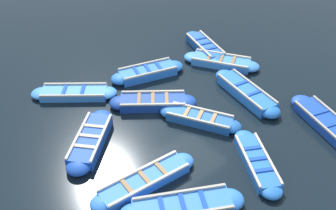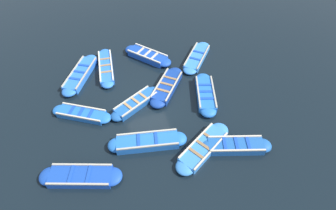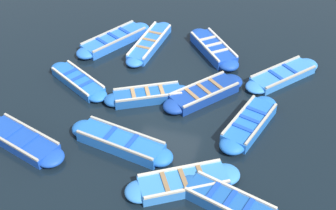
# 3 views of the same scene
# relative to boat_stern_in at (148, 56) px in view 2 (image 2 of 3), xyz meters

# --- Properties ---
(ground_plane) EXTENTS (120.00, 120.00, 0.00)m
(ground_plane) POSITION_rel_boat_stern_in_xyz_m (0.98, 3.90, -0.20)
(ground_plane) COLOR black
(boat_stern_in) EXTENTS (2.87, 3.14, 0.46)m
(boat_stern_in) POSITION_rel_boat_stern_in_xyz_m (0.00, 0.00, 0.00)
(boat_stern_in) COLOR #1947B7
(boat_stern_in) RESTS_ON ground
(boat_outer_left) EXTENTS (3.83, 1.48, 0.46)m
(boat_outer_left) POSITION_rel_boat_stern_in_xyz_m (1.66, 6.46, 0.00)
(boat_outer_left) COLOR blue
(boat_outer_left) RESTS_ON ground
(boat_centre) EXTENTS (1.79, 3.50, 0.45)m
(boat_centre) POSITION_rel_boat_stern_in_xyz_m (-2.21, 4.32, -0.01)
(boat_centre) COLOR blue
(boat_centre) RESTS_ON ground
(boat_end_of_row) EXTENTS (2.93, 3.29, 0.36)m
(boat_end_of_row) POSITION_rel_boat_stern_in_xyz_m (-3.00, 1.04, -0.05)
(boat_end_of_row) COLOR #3884E0
(boat_end_of_row) RESTS_ON ground
(boat_drifting) EXTENTS (3.50, 2.60, 0.39)m
(boat_drifting) POSITION_rel_boat_stern_in_xyz_m (-0.75, 7.51, -0.03)
(boat_drifting) COLOR #3884E0
(boat_drifting) RESTS_ON ground
(boat_far_corner) EXTENTS (2.88, 3.27, 0.44)m
(boat_far_corner) POSITION_rel_boat_stern_in_xyz_m (-0.33, 3.11, -0.01)
(boat_far_corner) COLOR navy
(boat_far_corner) RESTS_ON ground
(boat_tucked) EXTENTS (3.18, 2.16, 0.41)m
(boat_tucked) POSITION_rel_boat_stern_in_xyz_m (1.63, 3.82, -0.02)
(boat_tucked) COLOR #1E59AD
(boat_tucked) RESTS_ON ground
(boat_outer_right) EXTENTS (3.16, 2.25, 0.36)m
(boat_outer_right) POSITION_rel_boat_stern_in_xyz_m (4.50, 3.71, -0.05)
(boat_outer_right) COLOR blue
(boat_outer_right) RESTS_ON ground
(boat_broadside) EXTENTS (3.46, 1.70, 0.44)m
(boat_broadside) POSITION_rel_boat_stern_in_xyz_m (-2.21, 7.90, -0.01)
(boat_broadside) COLOR #1E59AD
(boat_broadside) RESTS_ON ground
(boat_alongside) EXTENTS (2.59, 3.74, 0.43)m
(boat_alongside) POSITION_rel_boat_stern_in_xyz_m (4.29, 0.53, -0.01)
(boat_alongside) COLOR blue
(boat_alongside) RESTS_ON ground
(boat_bow_out) EXTENTS (1.07, 3.83, 0.39)m
(boat_bow_out) POSITION_rel_boat_stern_in_xyz_m (2.73, 0.32, -0.03)
(boat_bow_out) COLOR blue
(boat_bow_out) RESTS_ON ground
(boat_mid_row) EXTENTS (3.68, 1.96, 0.41)m
(boat_mid_row) POSITION_rel_boat_stern_in_xyz_m (4.84, 7.30, -0.03)
(boat_mid_row) COLOR #1947B7
(boat_mid_row) RESTS_ON ground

